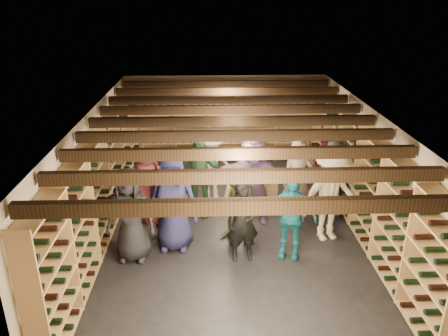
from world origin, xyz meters
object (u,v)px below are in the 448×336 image
person_1 (243,222)px  person_2 (239,205)px  person_0 (131,215)px  person_9 (211,166)px  person_11 (253,178)px  crate_stack_left (259,181)px  person_4 (290,217)px  person_7 (297,181)px  person_5 (148,200)px  person_10 (199,176)px  crate_stack_right (265,188)px  person_6 (173,203)px  person_12 (333,178)px  person_8 (326,169)px  person_3 (331,195)px

person_1 → person_2: person_2 is taller
person_0 → person_1: person_0 is taller
person_9 → person_11: person_11 is taller
person_1 → person_11: bearing=71.8°
crate_stack_left → person_4: person_4 is taller
person_7 → person_11: bearing=-177.6°
person_5 → person_10: bearing=47.4°
crate_stack_right → person_9: bearing=-180.0°
crate_stack_right → person_6: (-1.97, -2.05, 0.69)m
person_2 → person_12: (2.08, 1.10, 0.05)m
person_5 → person_7: 3.07m
crate_stack_left → person_2: bearing=-107.5°
person_8 → person_11: person_11 is taller
crate_stack_right → person_5: (-2.46, -1.80, 0.63)m
crate_stack_right → person_0: person_0 is taller
person_6 → person_4: bearing=-5.4°
person_2 → person_3: (1.75, 0.03, 0.16)m
person_8 → person_10: size_ratio=0.89×
person_0 → person_4: bearing=3.5°
person_5 → person_8: size_ratio=1.09×
person_0 → person_10: 2.02m
person_1 → person_4: person_4 is taller
person_6 → person_11: size_ratio=0.99×
person_4 → person_7: 1.43m
crate_stack_right → person_7: (0.52, -1.04, 0.62)m
person_1 → person_5: (-1.75, 0.70, 0.11)m
person_4 → person_2: bearing=164.5°
person_4 → crate_stack_left: bearing=113.4°
person_3 → person_2: bearing=163.8°
person_3 → person_10: size_ratio=1.03×
crate_stack_left → person_5: person_5 is taller
crate_stack_left → person_8: (1.50, -0.22, 0.39)m
person_0 → person_9: (1.44, 2.39, -0.05)m
person_0 → person_4: (2.83, -0.02, -0.08)m
person_3 → person_8: (0.33, 1.62, -0.12)m
crate_stack_right → person_5: bearing=-143.8°
person_10 → person_11: 1.16m
person_5 → person_10: size_ratio=0.97×
person_9 → crate_stack_right: bearing=-6.6°
person_7 → person_8: (0.82, 0.83, -0.07)m
person_6 → person_3: bearing=8.5°
person_11 → person_12: (1.75, 0.25, -0.12)m
person_3 → person_10: person_3 is taller
person_9 → person_10: 0.80m
crate_stack_left → person_3: bearing=-57.7°
person_1 → person_2: 0.64m
person_8 → person_7: bearing=-111.7°
crate_stack_right → person_11: bearing=-111.5°
person_0 → person_11: 2.68m
crate_stack_left → person_1: bearing=-102.6°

